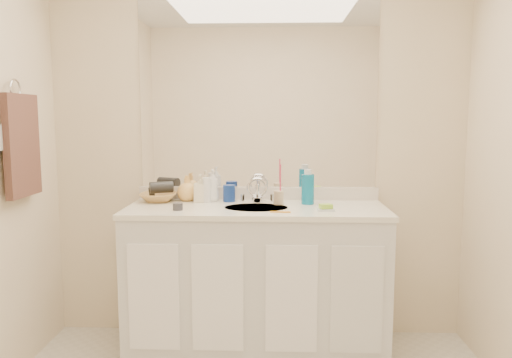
{
  "coord_description": "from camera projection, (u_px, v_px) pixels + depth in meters",
  "views": [
    {
      "loc": [
        0.11,
        -1.85,
        1.4
      ],
      "look_at": [
        0.0,
        0.97,
        1.05
      ],
      "focal_mm": 35.0,
      "sensor_mm": 36.0,
      "label": 1
    }
  ],
  "objects": [
    {
      "name": "wall_back",
      "position": [
        258.0,
        149.0,
        3.15
      ],
      "size": [
        2.6,
        0.02,
        2.4
      ],
      "primitive_type": "cube",
      "color": "#F4E0BE",
      "rests_on": "floor"
    },
    {
      "name": "wall_front",
      "position": [
        182.0,
        294.0,
        0.58
      ],
      "size": [
        2.6,
        0.02,
        2.4
      ],
      "primitive_type": "cube",
      "color": "#F4E0BE",
      "rests_on": "floor"
    },
    {
      "name": "vanity_cabinet",
      "position": [
        256.0,
        282.0,
        2.98
      ],
      "size": [
        1.5,
        0.55,
        0.85
      ],
      "primitive_type": "cube",
      "color": "silver",
      "rests_on": "floor"
    },
    {
      "name": "countertop",
      "position": [
        256.0,
        209.0,
        2.92
      ],
      "size": [
        1.52,
        0.57,
        0.03
      ],
      "primitive_type": "cube",
      "color": "white",
      "rests_on": "vanity_cabinet"
    },
    {
      "name": "backsplash",
      "position": [
        258.0,
        193.0,
        3.17
      ],
      "size": [
        1.52,
        0.03,
        0.08
      ],
      "primitive_type": "cube",
      "color": "silver",
      "rests_on": "countertop"
    },
    {
      "name": "sink_basin",
      "position": [
        256.0,
        209.0,
        2.9
      ],
      "size": [
        0.37,
        0.37,
        0.02
      ],
      "primitive_type": "cylinder",
      "color": "beige",
      "rests_on": "countertop"
    },
    {
      "name": "faucet",
      "position": [
        257.0,
        193.0,
        3.07
      ],
      "size": [
        0.02,
        0.02,
        0.11
      ],
      "primitive_type": "cylinder",
      "color": "silver",
      "rests_on": "countertop"
    },
    {
      "name": "mirror",
      "position": [
        258.0,
        92.0,
        3.1
      ],
      "size": [
        1.48,
        0.01,
        1.2
      ],
      "primitive_type": "cube",
      "color": "white",
      "rests_on": "wall_back"
    },
    {
      "name": "blue_mug",
      "position": [
        229.0,
        193.0,
        3.1
      ],
      "size": [
        0.09,
        0.09,
        0.1
      ],
      "primitive_type": "cylinder",
      "rotation": [
        0.0,
        0.0,
        -0.25
      ],
      "color": "navy",
      "rests_on": "countertop"
    },
    {
      "name": "tan_cup",
      "position": [
        279.0,
        198.0,
        3.0
      ],
      "size": [
        0.06,
        0.06,
        0.08
      ],
      "primitive_type": "cylinder",
      "rotation": [
        0.0,
        0.0,
        0.02
      ],
      "color": "beige",
      "rests_on": "countertop"
    },
    {
      "name": "toothbrush",
      "position": [
        280.0,
        180.0,
        2.98
      ],
      "size": [
        0.01,
        0.04,
        0.19
      ],
      "primitive_type": "cylinder",
      "rotation": [
        0.14,
        0.0,
        -0.03
      ],
      "color": "#E73C61",
      "rests_on": "tan_cup"
    },
    {
      "name": "mouthwash_bottle",
      "position": [
        308.0,
        189.0,
        3.01
      ],
      "size": [
        0.09,
        0.09,
        0.18
      ],
      "primitive_type": "cylinder",
      "rotation": [
        0.0,
        0.0,
        -0.29
      ],
      "color": "#0D73A4",
      "rests_on": "countertop"
    },
    {
      "name": "soap_dish",
      "position": [
        326.0,
        210.0,
        2.8
      ],
      "size": [
        0.09,
        0.07,
        0.01
      ],
      "primitive_type": "cube",
      "rotation": [
        0.0,
        0.0,
        0.01
      ],
      "color": "silver",
      "rests_on": "countertop"
    },
    {
      "name": "green_soap",
      "position": [
        326.0,
        206.0,
        2.8
      ],
      "size": [
        0.08,
        0.07,
        0.02
      ],
      "primitive_type": "cube",
      "rotation": [
        0.0,
        0.0,
        0.3
      ],
      "color": "#97D533",
      "rests_on": "soap_dish"
    },
    {
      "name": "orange_comb",
      "position": [
        280.0,
        212.0,
        2.75
      ],
      "size": [
        0.12,
        0.03,
        0.0
      ],
      "primitive_type": "cube",
      "rotation": [
        0.0,
        0.0,
        -0.05
      ],
      "color": "orange",
      "rests_on": "countertop"
    },
    {
      "name": "dark_jar",
      "position": [
        178.0,
        207.0,
        2.81
      ],
      "size": [
        0.07,
        0.07,
        0.04
      ],
      "primitive_type": "cylinder",
      "rotation": [
        0.0,
        0.0,
        0.4
      ],
      "color": "#35343B",
      "rests_on": "countertop"
    },
    {
      "name": "extra_white_bottle",
      "position": [
        207.0,
        190.0,
        3.06
      ],
      "size": [
        0.05,
        0.05,
        0.15
      ],
      "primitive_type": "cylinder",
      "rotation": [
        0.0,
        0.0,
        -0.02
      ],
      "color": "white",
      "rests_on": "countertop"
    },
    {
      "name": "soap_bottle_white",
      "position": [
        213.0,
        186.0,
        3.1
      ],
      "size": [
        0.09,
        0.09,
        0.2
      ],
      "primitive_type": "imported",
      "rotation": [
        0.0,
        0.0,
        0.21
      ],
      "color": "white",
      "rests_on": "countertop"
    },
    {
      "name": "soap_bottle_cream",
      "position": [
        201.0,
        188.0,
        3.08
      ],
      "size": [
        0.08,
        0.08,
        0.17
      ],
      "primitive_type": "imported",
      "rotation": [
        0.0,
        0.0,
        0.05
      ],
      "color": "#FDF2CE",
      "rests_on": "countertop"
    },
    {
      "name": "soap_bottle_yellow",
      "position": [
        187.0,
        188.0,
        3.12
      ],
      "size": [
        0.16,
        0.16,
        0.16
      ],
      "primitive_type": "imported",
      "rotation": [
        0.0,
        0.0,
        0.41
      ],
      "color": "#F7BD60",
      "rests_on": "countertop"
    },
    {
      "name": "wicker_basket",
      "position": [
        158.0,
        197.0,
        3.1
      ],
      "size": [
        0.23,
        0.23,
        0.05
      ],
      "primitive_type": "imported",
      "rotation": [
        0.0,
        0.0,
        0.02
      ],
      "color": "#B28448",
      "rests_on": "countertop"
    },
    {
      "name": "hair_dryer",
      "position": [
        161.0,
        187.0,
        3.09
      ],
      "size": [
        0.16,
        0.12,
        0.07
      ],
      "primitive_type": "cylinder",
      "rotation": [
        0.0,
        1.57,
        0.38
      ],
      "color": "black",
      "rests_on": "wicker_basket"
    },
    {
      "name": "towel_ring",
      "position": [
        15.0,
        89.0,
        2.64
      ],
      "size": [
        0.01,
        0.11,
        0.11
      ],
      "primitive_type": "torus",
      "rotation": [
        0.0,
        1.57,
        0.0
      ],
      "color": "silver",
      "rests_on": "wall_left"
    },
    {
      "name": "hand_towel",
      "position": [
        22.0,
        146.0,
        2.67
      ],
      "size": [
        0.04,
        0.32,
        0.55
      ],
      "primitive_type": "cube",
      "color": "#38231E",
      "rests_on": "towel_ring"
    }
  ]
}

